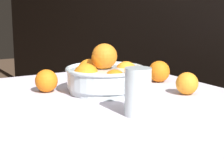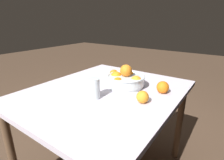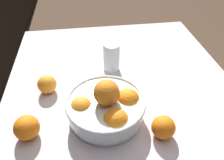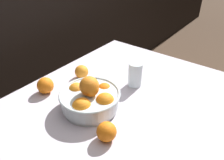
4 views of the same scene
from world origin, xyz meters
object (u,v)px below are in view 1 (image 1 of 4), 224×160
(orange_loose_near_bowl, at_px, (159,71))
(orange_loose_aside, at_px, (187,83))
(fruit_bowl, at_px, (104,75))
(juice_glass, at_px, (138,94))
(orange_loose_front, at_px, (46,81))

(orange_loose_near_bowl, relative_size, orange_loose_aside, 1.10)
(fruit_bowl, relative_size, orange_loose_aside, 3.65)
(fruit_bowl, relative_size, orange_loose_near_bowl, 3.32)
(fruit_bowl, height_order, orange_loose_near_bowl, fruit_bowl)
(juice_glass, relative_size, orange_loose_near_bowl, 1.58)
(orange_loose_aside, bearing_deg, orange_loose_near_bowl, 167.96)
(orange_loose_near_bowl, bearing_deg, orange_loose_aside, -12.04)
(juice_glass, bearing_deg, orange_loose_near_bowl, 135.58)
(fruit_bowl, distance_m, orange_loose_near_bowl, 0.26)
(fruit_bowl, bearing_deg, orange_loose_near_bowl, 99.10)
(fruit_bowl, xyz_separation_m, orange_loose_aside, (0.16, 0.21, -0.02))
(orange_loose_near_bowl, height_order, orange_loose_aside, orange_loose_near_bowl)
(juice_glass, xyz_separation_m, orange_loose_aside, (-0.11, 0.26, -0.02))
(juice_glass, xyz_separation_m, orange_loose_front, (-0.37, -0.11, -0.02))
(fruit_bowl, relative_size, juice_glass, 2.10)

